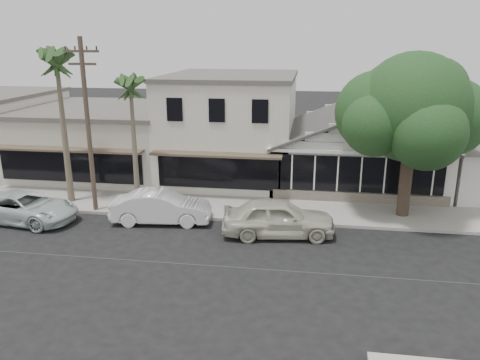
% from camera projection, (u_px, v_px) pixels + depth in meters
% --- Properties ---
extents(ground, '(140.00, 140.00, 0.00)m').
position_uv_depth(ground, '(251.00, 269.00, 18.78)').
color(ground, black).
rests_on(ground, ground).
extents(sidewalk_north, '(90.00, 3.50, 0.15)m').
position_uv_depth(sidewalk_north, '(125.00, 202.00, 26.27)').
color(sidewalk_north, '#9E9991').
rests_on(sidewalk_north, ground).
extents(corner_shop, '(10.40, 8.60, 5.10)m').
position_uv_depth(corner_shop, '(356.00, 144.00, 29.15)').
color(corner_shop, white).
rests_on(corner_shop, ground).
extents(row_building_near, '(8.00, 10.00, 6.50)m').
position_uv_depth(row_building_near, '(232.00, 127.00, 31.06)').
color(row_building_near, silver).
rests_on(row_building_near, ground).
extents(row_building_midnear, '(10.00, 10.00, 4.20)m').
position_uv_depth(row_building_midnear, '(105.00, 140.00, 32.65)').
color(row_building_midnear, silver).
rests_on(row_building_midnear, ground).
extents(utility_pole, '(1.80, 0.24, 9.00)m').
position_uv_depth(utility_pole, '(88.00, 123.00, 23.60)').
color(utility_pole, brown).
rests_on(utility_pole, ground).
extents(car_0, '(5.45, 2.75, 1.78)m').
position_uv_depth(car_0, '(278.00, 218.00, 21.74)').
color(car_0, beige).
rests_on(car_0, ground).
extents(car_1, '(5.09, 2.26, 1.62)m').
position_uv_depth(car_1, '(161.00, 207.00, 23.35)').
color(car_1, white).
rests_on(car_1, ground).
extents(car_2, '(5.65, 3.15, 1.49)m').
position_uv_depth(car_2, '(25.00, 207.00, 23.50)').
color(car_2, silver).
rests_on(car_2, ground).
extents(shade_tree, '(7.54, 6.81, 8.36)m').
position_uv_depth(shade_tree, '(410.00, 110.00, 22.91)').
color(shade_tree, '#4E3E2F').
rests_on(shade_tree, ground).
extents(palm_east, '(2.81, 2.81, 7.49)m').
position_uv_depth(palm_east, '(131.00, 88.00, 23.91)').
color(palm_east, '#726651').
rests_on(palm_east, ground).
extents(palm_mid, '(2.82, 2.82, 8.92)m').
position_uv_depth(palm_mid, '(57.00, 63.00, 24.18)').
color(palm_mid, '#726651').
rests_on(palm_mid, ground).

